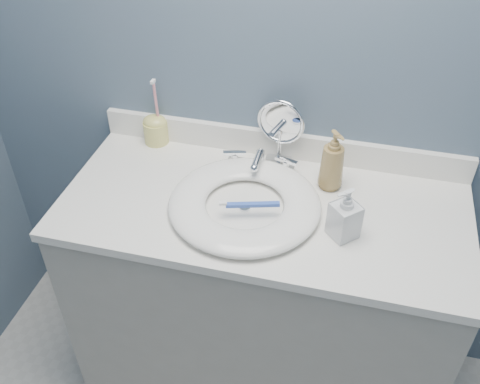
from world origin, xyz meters
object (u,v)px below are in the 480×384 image
(makeup_mirror, at_px, (280,129))
(toothbrush_holder, at_px, (156,128))
(soap_bottle_amber, at_px, (332,160))
(soap_bottle_clear, at_px, (345,213))

(makeup_mirror, relative_size, toothbrush_holder, 0.96)
(soap_bottle_amber, height_order, toothbrush_holder, toothbrush_holder)
(soap_bottle_amber, relative_size, toothbrush_holder, 0.83)
(soap_bottle_amber, bearing_deg, soap_bottle_clear, -112.95)
(makeup_mirror, distance_m, toothbrush_holder, 0.44)
(soap_bottle_amber, height_order, soap_bottle_clear, soap_bottle_amber)
(makeup_mirror, bearing_deg, soap_bottle_amber, -19.16)
(soap_bottle_clear, height_order, toothbrush_holder, toothbrush_holder)
(soap_bottle_clear, distance_m, toothbrush_holder, 0.74)
(soap_bottle_clear, xyz_separation_m, toothbrush_holder, (-0.67, 0.31, -0.02))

